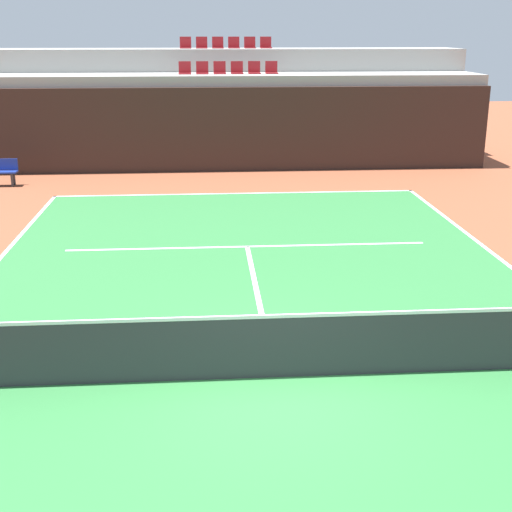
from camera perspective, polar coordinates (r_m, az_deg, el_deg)
name	(u,v)px	position (r m, az deg, el deg)	size (l,w,h in m)	color
ground_plane	(275,378)	(10.24, 1.55, -9.85)	(80.00, 80.00, 0.00)	brown
court_surface	(275,377)	(10.23, 1.55, -9.82)	(11.00, 24.00, 0.01)	#2D7238
baseline_far	(236,193)	(21.52, -1.64, 5.11)	(11.00, 0.10, 0.00)	white
service_line_far	(247,247)	(16.16, -0.72, 0.77)	(8.26, 0.10, 0.00)	white
centre_service_line	(258,297)	(13.14, 0.15, -3.32)	(0.10, 6.40, 0.00)	white
back_wall	(231,130)	(24.93, -2.08, 10.23)	(18.32, 0.30, 2.90)	black
stands_tier_lower	(229,120)	(26.25, -2.21, 11.01)	(18.32, 2.40, 3.27)	#9E9E99
stands_tier_upper	(227,102)	(28.59, -2.40, 12.40)	(18.32, 2.40, 4.09)	#9E9E99
seating_row_lower	(228,70)	(26.19, -2.26, 14.85)	(3.58, 0.44, 0.44)	maroon
seating_row_upper	(226,45)	(28.56, -2.47, 16.76)	(3.58, 0.44, 0.44)	maroon
tennis_net	(275,345)	(10.01, 1.57, -7.27)	(11.08, 0.08, 1.07)	black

